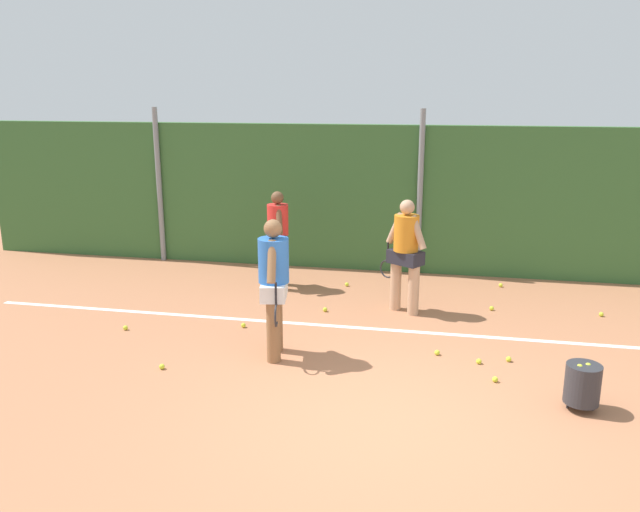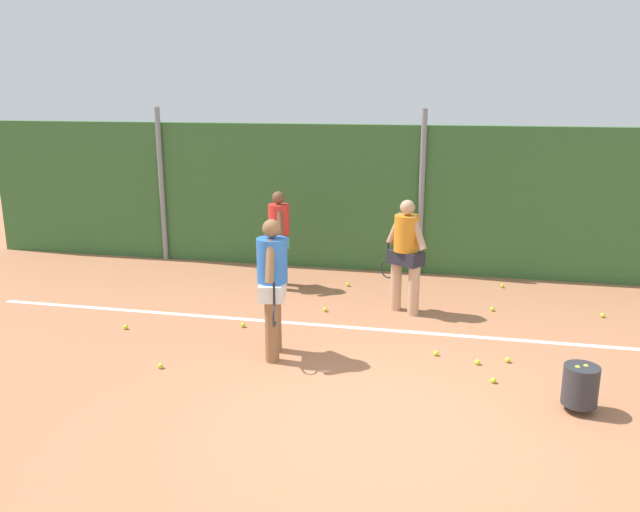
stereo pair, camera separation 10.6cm
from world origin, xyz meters
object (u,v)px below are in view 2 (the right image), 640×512
(tennis_ball_5, at_px, (436,353))
(tennis_ball_7, at_px, (492,309))
(tennis_ball_2, at_px, (348,284))
(tennis_ball_0, at_px, (493,380))
(tennis_ball_4, at_px, (126,327))
(tennis_ball_9, at_px, (502,286))
(ball_hopper, at_px, (580,385))
(player_backcourt_far, at_px, (279,234))
(player_midcourt, at_px, (406,250))
(tennis_ball_3, at_px, (508,360))
(tennis_ball_11, at_px, (161,366))
(tennis_ball_8, at_px, (478,362))
(tennis_ball_6, at_px, (603,315))
(tennis_ball_12, at_px, (325,310))
(tennis_ball_1, at_px, (243,325))
(player_foreground_near, at_px, (272,281))

(tennis_ball_5, bearing_deg, tennis_ball_7, 67.71)
(tennis_ball_2, bearing_deg, tennis_ball_0, -55.84)
(tennis_ball_0, bearing_deg, tennis_ball_4, 172.30)
(tennis_ball_9, bearing_deg, tennis_ball_7, -99.93)
(tennis_ball_2, bearing_deg, ball_hopper, -50.99)
(player_backcourt_far, relative_size, ball_hopper, 3.18)
(player_midcourt, distance_m, ball_hopper, 3.44)
(player_backcourt_far, xyz_separation_m, tennis_ball_3, (3.57, -2.43, -0.89))
(tennis_ball_4, distance_m, tennis_ball_11, 1.52)
(tennis_ball_8, distance_m, tennis_ball_9, 3.34)
(ball_hopper, height_order, tennis_ball_6, ball_hopper)
(tennis_ball_9, relative_size, tennis_ball_12, 1.00)
(tennis_ball_6, distance_m, tennis_ball_11, 6.31)
(player_midcourt, relative_size, tennis_ball_11, 25.83)
(player_backcourt_far, height_order, tennis_ball_7, player_backcourt_far)
(tennis_ball_0, height_order, tennis_ball_2, same)
(tennis_ball_0, bearing_deg, tennis_ball_8, 108.80)
(tennis_ball_6, bearing_deg, player_backcourt_far, 174.59)
(player_backcourt_far, height_order, tennis_ball_8, player_backcourt_far)
(tennis_ball_6, bearing_deg, tennis_ball_0, -123.04)
(player_backcourt_far, height_order, tennis_ball_6, player_backcourt_far)
(player_midcourt, relative_size, ball_hopper, 3.32)
(tennis_ball_1, height_order, tennis_ball_5, same)
(tennis_ball_5, bearing_deg, tennis_ball_3, -2.01)
(player_backcourt_far, distance_m, tennis_ball_5, 3.72)
(player_backcourt_far, xyz_separation_m, tennis_ball_6, (5.04, -0.48, -0.89))
(tennis_ball_0, xyz_separation_m, tennis_ball_11, (-3.88, -0.43, 0.00))
(player_midcourt, xyz_separation_m, tennis_ball_7, (1.31, 0.32, -0.92))
(player_foreground_near, bearing_deg, tennis_ball_2, 162.22)
(tennis_ball_3, xyz_separation_m, tennis_ball_11, (-4.08, -1.05, 0.00))
(player_foreground_near, distance_m, tennis_ball_1, 1.46)
(player_foreground_near, xyz_separation_m, tennis_ball_5, (1.99, 0.42, -0.94))
(tennis_ball_7, bearing_deg, player_midcourt, -166.34)
(tennis_ball_3, bearing_deg, tennis_ball_8, -158.79)
(tennis_ball_3, xyz_separation_m, tennis_ball_7, (-0.10, 1.91, 0.00))
(tennis_ball_0, relative_size, tennis_ball_5, 1.00)
(tennis_ball_8, distance_m, tennis_ball_12, 2.66)
(tennis_ball_9, bearing_deg, tennis_ball_0, -94.86)
(tennis_ball_0, height_order, tennis_ball_5, same)
(player_midcourt, xyz_separation_m, tennis_ball_3, (1.40, -1.59, -0.92))
(tennis_ball_1, relative_size, tennis_ball_2, 1.00)
(tennis_ball_8, bearing_deg, tennis_ball_1, 169.21)
(tennis_ball_4, bearing_deg, player_foreground_near, -10.99)
(tennis_ball_2, height_order, tennis_ball_3, same)
(player_foreground_near, bearing_deg, tennis_ball_11, -71.83)
(tennis_ball_1, bearing_deg, tennis_ball_7, 22.56)
(tennis_ball_1, bearing_deg, tennis_ball_4, -165.06)
(player_backcourt_far, height_order, tennis_ball_12, player_backcourt_far)
(player_foreground_near, bearing_deg, player_backcourt_far, -175.92)
(tennis_ball_11, distance_m, tennis_ball_12, 2.84)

